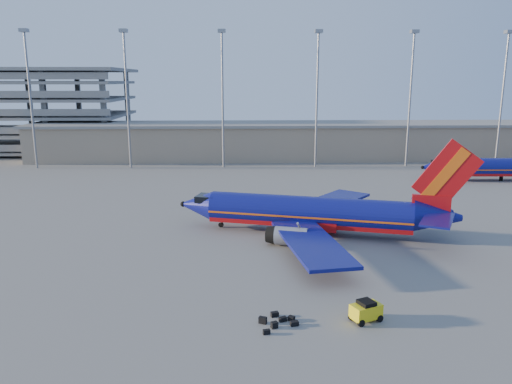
% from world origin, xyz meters
% --- Properties ---
extents(ground, '(220.00, 220.00, 0.00)m').
position_xyz_m(ground, '(0.00, 0.00, 0.00)').
color(ground, slate).
rests_on(ground, ground).
extents(terminal_building, '(122.00, 16.00, 8.50)m').
position_xyz_m(terminal_building, '(10.00, 58.00, 4.32)').
color(terminal_building, gray).
rests_on(terminal_building, ground).
extents(parking_garage, '(62.00, 32.00, 21.40)m').
position_xyz_m(parking_garage, '(-62.00, 74.05, 11.73)').
color(parking_garage, slate).
rests_on(parking_garage, ground).
extents(light_mast_row, '(101.60, 1.60, 28.65)m').
position_xyz_m(light_mast_row, '(5.00, 46.00, 17.55)').
color(light_mast_row, gray).
rests_on(light_mast_row, ground).
extents(aircraft_main, '(35.11, 33.31, 12.16)m').
position_xyz_m(aircraft_main, '(7.72, -2.61, 2.60)').
color(aircraft_main, navy).
rests_on(aircraft_main, ground).
extents(aircraft_second, '(32.80, 12.77, 11.10)m').
position_xyz_m(aircraft_second, '(48.51, 29.35, 2.55)').
color(aircraft_second, navy).
rests_on(aircraft_second, ground).
extents(baggage_tug, '(2.74, 2.27, 1.70)m').
position_xyz_m(baggage_tug, '(8.31, -25.35, 0.89)').
color(baggage_tug, yellow).
rests_on(baggage_tug, ground).
extents(luggage_pile, '(3.12, 3.29, 0.52)m').
position_xyz_m(luggage_pile, '(1.38, -25.58, 0.21)').
color(luggage_pile, black).
rests_on(luggage_pile, ground).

